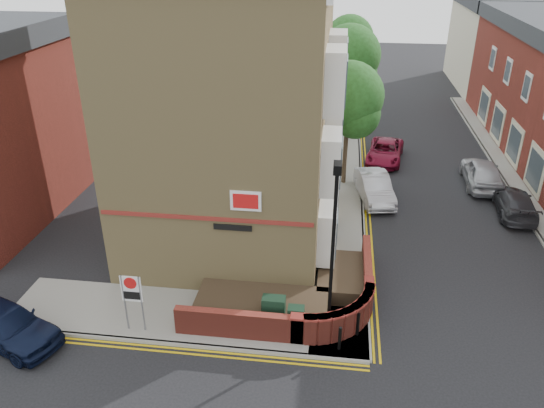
{
  "coord_description": "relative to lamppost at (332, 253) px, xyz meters",
  "views": [
    {
      "loc": [
        1.56,
        -13.3,
        12.3
      ],
      "look_at": [
        -0.71,
        4.0,
        3.54
      ],
      "focal_mm": 35.0,
      "sensor_mm": 36.0,
      "label": 1
    }
  ],
  "objects": [
    {
      "name": "pavement_main",
      "position": [
        0.4,
        14.8,
        -3.28
      ],
      "size": [
        2.0,
        32.0,
        0.12
      ],
      "primitive_type": "cube",
      "color": "gray",
      "rests_on": "ground"
    },
    {
      "name": "kerb_main_near",
      "position": [
        1.4,
        14.8,
        -3.28
      ],
      "size": [
        0.15,
        32.0,
        0.12
      ],
      "primitive_type": "cube",
      "color": "gray",
      "rests_on": "ground"
    },
    {
      "name": "garden_wall",
      "position": [
        -1.6,
        1.3,
        -3.34
      ],
      "size": [
        6.8,
        6.0,
        1.2
      ],
      "primitive_type": null,
      "color": "maroon",
      "rests_on": "ground"
    },
    {
      "name": "grey_car_far",
      "position": [
        8.82,
        10.31,
        -2.74
      ],
      "size": [
        1.97,
        4.29,
        1.22
      ],
      "primitive_type": "imported",
      "rotation": [
        0.0,
        0.0,
        3.08
      ],
      "color": "#2D2D32",
      "rests_on": "ground"
    },
    {
      "name": "navy_hatchback",
      "position": [
        -10.78,
        -1.7,
        -2.63
      ],
      "size": [
        4.48,
        2.99,
        1.42
      ],
      "primitive_type": "imported",
      "rotation": [
        0.0,
        0.0,
        1.22
      ],
      "color": "black",
      "rests_on": "ground"
    },
    {
      "name": "corner_building",
      "position": [
        -4.44,
        6.8,
        2.88
      ],
      "size": [
        8.95,
        10.4,
        13.6
      ],
      "color": "#A38B56",
      "rests_on": "ground"
    },
    {
      "name": "yellow_lines_main",
      "position": [
        1.65,
        14.8,
        -3.34
      ],
      "size": [
        0.28,
        32.0,
        0.01
      ],
      "primitive_type": "cube",
      "color": "gold",
      "rests_on": "ground"
    },
    {
      "name": "utility_cabinet_small",
      "position": [
        -1.1,
        -0.2,
        -2.67
      ],
      "size": [
        0.55,
        0.4,
        1.1
      ],
      "primitive_type": "cube",
      "color": "black",
      "rests_on": "pavement_corner"
    },
    {
      "name": "utility_cabinet_large",
      "position": [
        -1.9,
        0.1,
        -2.62
      ],
      "size": [
        0.8,
        0.45,
        1.2
      ],
      "primitive_type": "cube",
      "color": "black",
      "rests_on": "pavement_corner"
    },
    {
      "name": "zone_sign",
      "position": [
        -6.6,
        -0.7,
        -1.7
      ],
      "size": [
        0.72,
        0.07,
        2.2
      ],
      "color": "slate",
      "rests_on": "pavement_corner"
    },
    {
      "name": "pavement_corner",
      "position": [
        -5.1,
        0.3,
        -3.28
      ],
      "size": [
        13.0,
        3.0,
        0.12
      ],
      "primitive_type": "cube",
      "color": "gray",
      "rests_on": "ground"
    },
    {
      "name": "yellow_lines_side",
      "position": [
        -5.1,
        -1.45,
        -3.34
      ],
      "size": [
        13.0,
        0.28,
        0.01
      ],
      "primitive_type": "cube",
      "color": "gold",
      "rests_on": "ground"
    },
    {
      "name": "red_car_main",
      "position": [
        2.88,
        16.61,
        -2.74
      ],
      "size": [
        2.67,
        4.62,
        1.21
      ],
      "primitive_type": "imported",
      "rotation": [
        0.0,
        0.0,
        -0.16
      ],
      "color": "maroon",
      "rests_on": "ground"
    },
    {
      "name": "bollard_far",
      "position": [
        1.0,
        -0.0,
        -2.77
      ],
      "size": [
        0.11,
        0.11,
        0.9
      ],
      "primitive_type": "cylinder",
      "color": "black",
      "rests_on": "pavement_corner"
    },
    {
      "name": "traffic_light_assembly",
      "position": [
        0.8,
        23.8,
        -0.56
      ],
      "size": [
        0.2,
        0.16,
        4.2
      ],
      "color": "black",
      "rests_on": "pavement_main"
    },
    {
      "name": "lamppost",
      "position": [
        0.0,
        0.0,
        0.0
      ],
      "size": [
        0.25,
        0.5,
        6.3
      ],
      "color": "black",
      "rests_on": "pavement_corner"
    },
    {
      "name": "tree_near",
      "position": [
        0.4,
        12.85,
        1.36
      ],
      "size": [
        3.64,
        3.65,
        6.7
      ],
      "color": "#382B1E",
      "rests_on": "pavement_main"
    },
    {
      "name": "tree_mid",
      "position": [
        0.4,
        20.85,
        1.85
      ],
      "size": [
        4.03,
        4.03,
        7.42
      ],
      "color": "#382B1E",
      "rests_on": "pavement_main"
    },
    {
      "name": "ground",
      "position": [
        -1.6,
        -1.2,
        -3.34
      ],
      "size": [
        120.0,
        120.0,
        0.0
      ],
      "primitive_type": "plane",
      "color": "black",
      "rests_on": "ground"
    },
    {
      "name": "kerb_side",
      "position": [
        -5.1,
        -1.2,
        -3.28
      ],
      "size": [
        13.0,
        0.15,
        0.12
      ],
      "primitive_type": "cube",
      "color": "gray",
      "rests_on": "ground"
    },
    {
      "name": "kerb_main_far",
      "position": [
        9.4,
        11.8,
        -3.28
      ],
      "size": [
        0.15,
        40.0,
        0.12
      ],
      "primitive_type": "cube",
      "color": "gray",
      "rests_on": "ground"
    },
    {
      "name": "silver_car_near",
      "position": [
        2.0,
        11.06,
        -2.66
      ],
      "size": [
        2.17,
        4.35,
        1.37
      ],
      "primitive_type": "imported",
      "rotation": [
        0.0,
        0.0,
        0.18
      ],
      "color": "#ABADB3",
      "rests_on": "ground"
    },
    {
      "name": "tree_far",
      "position": [
        0.4,
        28.85,
        1.57
      ],
      "size": [
        3.81,
        3.81,
        7.0
      ],
      "color": "#382B1E",
      "rests_on": "pavement_main"
    },
    {
      "name": "silver_car_far",
      "position": [
        7.95,
        13.6,
        -2.58
      ],
      "size": [
        1.94,
        4.53,
        1.52
      ],
      "primitive_type": "imported",
      "rotation": [
        0.0,
        0.0,
        3.11
      ],
      "color": "#AAACB2",
      "rests_on": "ground"
    },
    {
      "name": "bollard_near",
      "position": [
        0.4,
        -0.8,
        -2.77
      ],
      "size": [
        0.11,
        0.11,
        0.9
      ],
      "primitive_type": "cylinder",
      "color": "black",
      "rests_on": "pavement_corner"
    },
    {
      "name": "far_terrace_cream",
      "position": [
        12.9,
        36.8,
        0.71
      ],
      "size": [
        5.4,
        12.4,
        8.0
      ],
      "color": "beige",
      "rests_on": "ground"
    }
  ]
}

